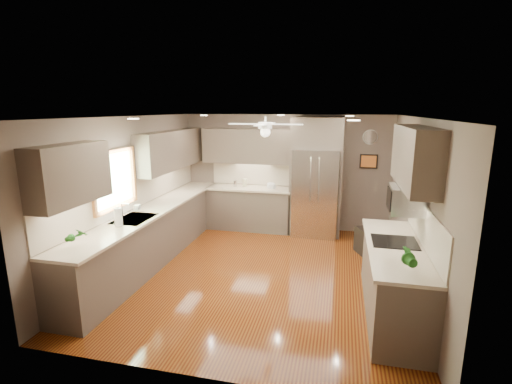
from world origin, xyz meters
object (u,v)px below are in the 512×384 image
at_px(paper_towel, 118,217).
at_px(refrigerator, 316,179).
at_px(canister_c, 245,182).
at_px(potted_plant_left, 77,236).
at_px(canister_b, 235,184).
at_px(bowl, 271,187).
at_px(potted_plant_right, 408,257).
at_px(soap_bottle, 138,207).
at_px(stool, 370,241).
at_px(microwave, 406,199).

bearing_deg(paper_towel, refrigerator, 49.20).
relative_size(canister_c, potted_plant_left, 0.51).
height_order(canister_b, bowl, canister_b).
bearing_deg(potted_plant_right, bowl, 119.87).
relative_size(soap_bottle, stool, 0.31).
distance_m(potted_plant_left, potted_plant_right, 3.86).
distance_m(canister_c, potted_plant_left, 4.18).
height_order(bowl, refrigerator, refrigerator).
relative_size(canister_c, bowl, 0.76).
xyz_separation_m(potted_plant_left, potted_plant_right, (3.86, 0.17, 0.01)).
bearing_deg(canister_b, paper_towel, -105.95).
bearing_deg(refrigerator, paper_towel, -130.80).
height_order(canister_c, potted_plant_right, potted_plant_right).
xyz_separation_m(potted_plant_right, bowl, (-2.17, 3.78, -0.14)).
bearing_deg(soap_bottle, paper_towel, -80.86).
bearing_deg(potted_plant_left, paper_towel, 89.75).
distance_m(potted_plant_left, refrigerator, 4.74).
height_order(stool, paper_towel, paper_towel).
bearing_deg(canister_c, paper_towel, -108.89).
relative_size(canister_b, potted_plant_right, 0.39).
relative_size(bowl, stool, 0.36).
height_order(soap_bottle, bowl, soap_bottle).
height_order(canister_b, soap_bottle, soap_bottle).
xyz_separation_m(microwave, paper_towel, (-3.96, -0.35, -0.40)).
relative_size(potted_plant_right, bowl, 1.54).
distance_m(canister_b, refrigerator, 1.76).
bearing_deg(refrigerator, soap_bottle, -139.94).
bearing_deg(potted_plant_left, canister_c, 74.97).
bearing_deg(canister_b, stool, -17.83).
xyz_separation_m(canister_b, refrigerator, (1.76, -0.03, 0.18)).
distance_m(potted_plant_right, bowl, 4.36).
distance_m(canister_b, stool, 3.09).
bearing_deg(stool, canister_b, 162.17).
height_order(refrigerator, microwave, refrigerator).
height_order(soap_bottle, refrigerator, refrigerator).
relative_size(canister_b, soap_bottle, 0.71).
relative_size(microwave, stool, 0.94).
relative_size(canister_b, bowl, 0.60).
relative_size(bowl, refrigerator, 0.09).
bearing_deg(canister_b, bowl, -0.74).
distance_m(bowl, stool, 2.35).
relative_size(canister_b, paper_towel, 0.44).
bearing_deg(microwave, refrigerator, 116.09).
height_order(bowl, microwave, microwave).
relative_size(potted_plant_right, paper_towel, 1.13).
xyz_separation_m(canister_b, paper_towel, (-0.88, -3.08, 0.07)).
distance_m(refrigerator, stool, 1.70).
height_order(soap_bottle, paper_towel, paper_towel).
xyz_separation_m(soap_bottle, microwave, (4.08, -0.39, 0.45)).
xyz_separation_m(canister_b, canister_c, (0.20, 0.07, 0.02)).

